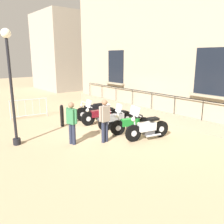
# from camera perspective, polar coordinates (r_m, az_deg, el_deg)

# --- Properties ---
(ground_plane) EXTENTS (60.00, 60.00, 0.00)m
(ground_plane) POSITION_cam_1_polar(r_m,az_deg,el_deg) (10.84, 0.71, -3.98)
(ground_plane) COLOR tan
(building_facade) EXTENTS (0.82, 13.74, 7.52)m
(building_facade) POSITION_cam_1_polar(r_m,az_deg,el_deg) (12.43, 11.50, 15.17)
(building_facade) COLOR tan
(building_facade) RESTS_ON ground_plane
(motorcycle_black) EXTENTS (1.99, 0.69, 1.01)m
(motorcycle_black) POSITION_cam_1_polar(r_m,az_deg,el_deg) (12.28, -4.68, 0.22)
(motorcycle_black) COLOR black
(motorcycle_black) RESTS_ON ground_plane
(motorcycle_maroon) EXTENTS (2.09, 0.76, 1.26)m
(motorcycle_maroon) POSITION_cam_1_polar(r_m,az_deg,el_deg) (11.44, -2.72, -0.76)
(motorcycle_maroon) COLOR black
(motorcycle_maroon) RESTS_ON ground_plane
(motorcycle_silver) EXTENTS (1.98, 0.61, 1.25)m
(motorcycle_silver) POSITION_cam_1_polar(r_m,az_deg,el_deg) (10.72, 0.99, -1.78)
(motorcycle_silver) COLOR black
(motorcycle_silver) RESTS_ON ground_plane
(motorcycle_green) EXTENTS (1.88, 0.77, 1.36)m
(motorcycle_green) POSITION_cam_1_polar(r_m,az_deg,el_deg) (10.01, 4.64, -2.95)
(motorcycle_green) COLOR black
(motorcycle_green) RESTS_ON ground_plane
(motorcycle_white) EXTENTS (1.96, 0.85, 1.42)m
(motorcycle_white) POSITION_cam_1_polar(r_m,az_deg,el_deg) (9.38, 8.64, -3.99)
(motorcycle_white) COLOR black
(motorcycle_white) RESTS_ON ground_plane
(lamppost) EXTENTS (0.34, 0.34, 4.21)m
(lamppost) POSITION_cam_1_polar(r_m,az_deg,el_deg) (9.05, -23.77, 7.14)
(lamppost) COLOR black
(lamppost) RESTS_ON ground_plane
(crowd_barrier) EXTENTS (1.92, 0.38, 1.05)m
(crowd_barrier) POSITION_cam_1_polar(r_m,az_deg,el_deg) (13.24, -19.82, 0.97)
(crowd_barrier) COLOR #B7B7BF
(crowd_barrier) RESTS_ON ground_plane
(bollard) EXTENTS (0.17, 0.17, 1.05)m
(bollard) POSITION_cam_1_polar(r_m,az_deg,el_deg) (11.23, -12.27, -0.85)
(bollard) COLOR black
(bollard) RESTS_ON ground_plane
(pedestrian_standing) EXTENTS (0.31, 0.51, 1.64)m
(pedestrian_standing) POSITION_cam_1_polar(r_m,az_deg,el_deg) (8.77, -9.91, -2.17)
(pedestrian_standing) COLOR #23283D
(pedestrian_standing) RESTS_ON ground_plane
(pedestrian_walking) EXTENTS (0.53, 0.24, 1.70)m
(pedestrian_walking) POSITION_cam_1_polar(r_m,az_deg,el_deg) (8.84, -1.82, -1.57)
(pedestrian_walking) COLOR #23283D
(pedestrian_walking) RESTS_ON ground_plane
(distant_building) EXTENTS (5.02, 5.60, 7.40)m
(distant_building) POSITION_cam_1_polar(r_m,az_deg,el_deg) (24.94, -11.56, 14.31)
(distant_building) COLOR #9E9384
(distant_building) RESTS_ON ground_plane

